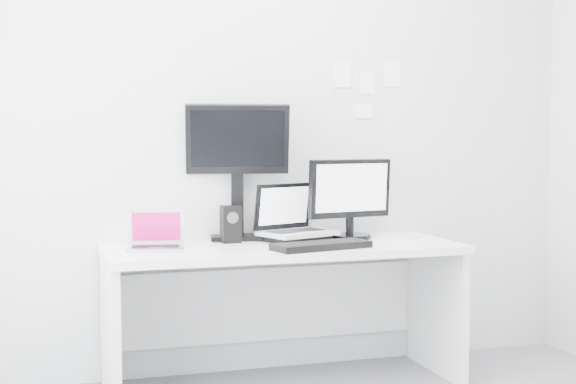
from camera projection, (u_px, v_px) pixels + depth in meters
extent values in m
plane|color=#BABCBF|center=(264.00, 123.00, 4.57)|extent=(3.60, 0.00, 3.60)
cube|color=white|center=(283.00, 316.00, 4.31)|extent=(1.80, 0.70, 0.73)
cube|color=#B3B3B8|center=(155.00, 229.00, 4.07)|extent=(0.31, 0.25, 0.21)
cube|color=black|center=(230.00, 224.00, 4.36)|extent=(0.10, 0.10, 0.19)
cube|color=#B2B4BA|center=(298.00, 212.00, 4.42)|extent=(0.45, 0.40, 0.31)
cube|color=black|center=(237.00, 170.00, 4.47)|extent=(0.57, 0.30, 0.74)
cube|color=black|center=(351.00, 197.00, 4.52)|extent=(0.51, 0.30, 0.44)
cube|color=black|center=(321.00, 246.00, 4.13)|extent=(0.52, 0.28, 0.03)
ellipsoid|color=black|center=(351.00, 244.00, 4.18)|extent=(0.10, 0.06, 0.03)
cube|color=white|center=(342.00, 75.00, 4.68)|extent=(0.10, 0.00, 0.14)
cube|color=white|center=(367.00, 82.00, 4.73)|extent=(0.09, 0.00, 0.13)
cube|color=white|center=(392.00, 74.00, 4.77)|extent=(0.10, 0.00, 0.14)
cube|color=white|center=(364.00, 111.00, 4.73)|extent=(0.11, 0.00, 0.08)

